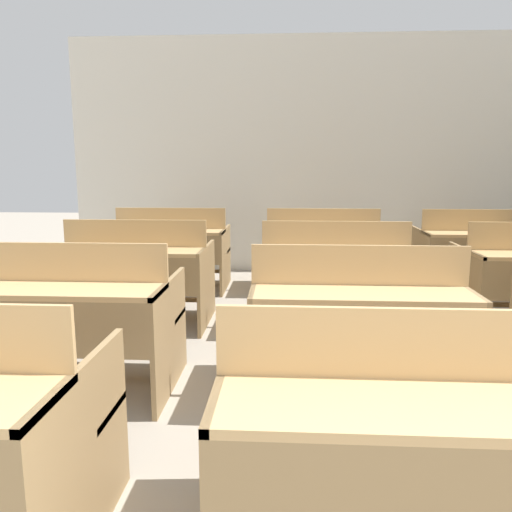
% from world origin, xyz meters
% --- Properties ---
extents(wall_back, '(6.55, 0.06, 2.98)m').
position_xyz_m(wall_back, '(0.00, 6.55, 1.49)').
color(wall_back, white).
rests_on(wall_back, ground_plane).
extents(bench_front_center, '(1.22, 0.81, 0.91)m').
position_xyz_m(bench_front_center, '(-0.11, 1.51, 0.46)').
color(bench_front_center, '#97784E').
rests_on(bench_front_center, ground_plane).
extents(bench_second_left, '(1.22, 0.81, 0.91)m').
position_xyz_m(bench_second_left, '(-1.79, 2.79, 0.46)').
color(bench_second_left, '#9A7B51').
rests_on(bench_second_left, ground_plane).
extents(bench_second_center, '(1.22, 0.81, 0.91)m').
position_xyz_m(bench_second_center, '(-0.08, 2.80, 0.46)').
color(bench_second_center, '#9A7B51').
rests_on(bench_second_center, ground_plane).
extents(bench_third_left, '(1.22, 0.81, 0.91)m').
position_xyz_m(bench_third_left, '(-1.77, 4.12, 0.46)').
color(bench_third_left, olive).
rests_on(bench_third_left, ground_plane).
extents(bench_third_center, '(1.22, 0.81, 0.91)m').
position_xyz_m(bench_third_center, '(-0.09, 4.10, 0.46)').
color(bench_third_center, '#987A50').
rests_on(bench_third_center, ground_plane).
extents(bench_back_left, '(1.22, 0.81, 0.91)m').
position_xyz_m(bench_back_left, '(-1.77, 5.42, 0.46)').
color(bench_back_left, '#93754B').
rests_on(bench_back_left, ground_plane).
extents(bench_back_center, '(1.22, 0.81, 0.91)m').
position_xyz_m(bench_back_center, '(-0.09, 5.42, 0.46)').
color(bench_back_center, '#97784E').
rests_on(bench_back_center, ground_plane).
extents(bench_back_right, '(1.22, 0.81, 0.91)m').
position_xyz_m(bench_back_right, '(1.56, 5.41, 0.46)').
color(bench_back_right, olive).
rests_on(bench_back_right, ground_plane).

